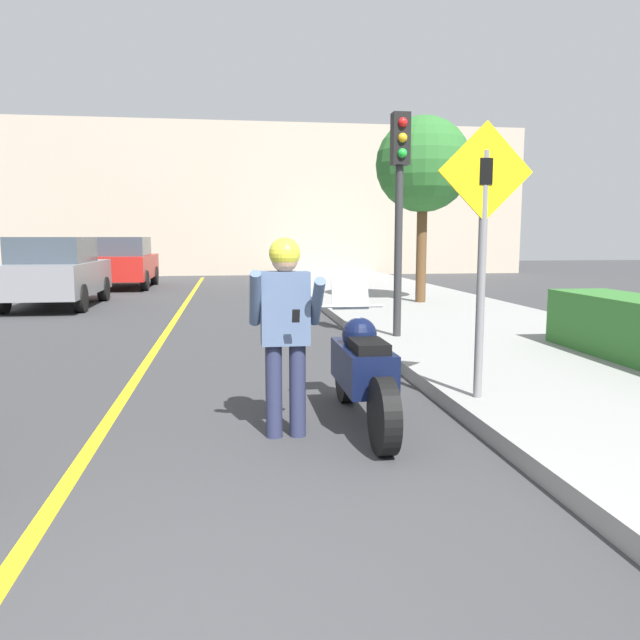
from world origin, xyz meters
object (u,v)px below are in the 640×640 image
(person_biker, at_px, (285,317))
(parked_car_grey, at_px, (56,272))
(traffic_light, at_px, (400,182))
(street_tree, at_px, (423,166))
(motorcycle, at_px, (362,370))
(parked_car_red, at_px, (123,262))
(crossing_sign, at_px, (483,234))

(person_biker, height_order, parked_car_grey, parked_car_grey)
(traffic_light, relative_size, street_tree, 0.78)
(motorcycle, bearing_deg, person_biker, -159.47)
(parked_car_grey, xyz_separation_m, parked_car_red, (0.66, 5.69, 0.00))
(person_biker, height_order, street_tree, street_tree)
(traffic_light, bearing_deg, crossing_sign, -93.36)
(crossing_sign, distance_m, street_tree, 9.02)
(traffic_light, bearing_deg, street_tree, 68.86)
(traffic_light, relative_size, parked_car_grey, 0.80)
(parked_car_grey, bearing_deg, crossing_sign, -57.54)
(crossing_sign, bearing_deg, motorcycle, -171.25)
(street_tree, bearing_deg, parked_car_red, 137.57)
(motorcycle, height_order, parked_car_red, parked_car_red)
(traffic_light, bearing_deg, parked_car_grey, 136.00)
(crossing_sign, xyz_separation_m, street_tree, (2.11, 8.62, 1.61))
(person_biker, bearing_deg, traffic_light, 63.24)
(street_tree, height_order, parked_car_red, street_tree)
(person_biker, relative_size, parked_car_red, 0.40)
(motorcycle, height_order, person_biker, person_biker)
(motorcycle, xyz_separation_m, parked_car_red, (-4.65, 16.06, 0.36))
(crossing_sign, distance_m, traffic_light, 3.81)
(traffic_light, distance_m, parked_car_red, 13.68)
(crossing_sign, height_order, parked_car_red, crossing_sign)
(person_biker, distance_m, parked_car_red, 16.79)
(parked_car_grey, bearing_deg, motorcycle, -62.88)
(traffic_light, xyz_separation_m, parked_car_red, (-6.04, 12.16, -1.65))
(motorcycle, distance_m, parked_car_grey, 11.65)
(motorcycle, relative_size, crossing_sign, 0.85)
(parked_car_red, bearing_deg, parked_car_grey, -96.57)
(person_biker, xyz_separation_m, traffic_light, (2.10, 4.17, 1.48))
(crossing_sign, xyz_separation_m, traffic_light, (0.22, 3.72, 0.80))
(crossing_sign, relative_size, parked_car_red, 0.61)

